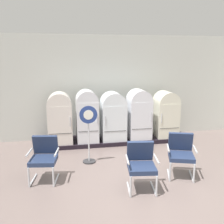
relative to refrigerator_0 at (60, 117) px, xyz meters
The scene contains 12 objects.
ground 3.45m from the refrigerator_0, 60.90° to the right, with size 12.00×10.00×0.05m, color #6F5F5B.
back_wall 1.93m from the refrigerator_0, 25.04° to the left, with size 11.76×0.12×3.24m.
display_plinth 1.82m from the refrigerator_0, ahead, with size 4.62×0.95×0.12m, color black.
refrigerator_0 is the anchor object (origin of this frame).
refrigerator_1 0.79m from the refrigerator_0, ahead, with size 0.62×0.69×1.52m.
refrigerator_2 1.56m from the refrigerator_0, ahead, with size 0.72×0.69×1.44m.
refrigerator_3 2.37m from the refrigerator_0, ahead, with size 0.66×0.70×1.49m.
refrigerator_4 3.24m from the refrigerator_0, ahead, with size 0.67×0.69×1.42m.
armchair_left 2.09m from the refrigerator_0, 99.17° to the right, with size 0.67×0.70×0.94m.
armchair_right 3.56m from the refrigerator_0, 42.45° to the right, with size 0.72×0.76×0.94m.
armchair_center 3.22m from the refrigerator_0, 60.38° to the right, with size 0.66×0.69×0.94m.
sign_stand 1.50m from the refrigerator_0, 62.08° to the right, with size 0.43×0.32×1.44m.
Camera 1 is at (-1.50, -4.44, 2.62)m, focal length 41.38 mm.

